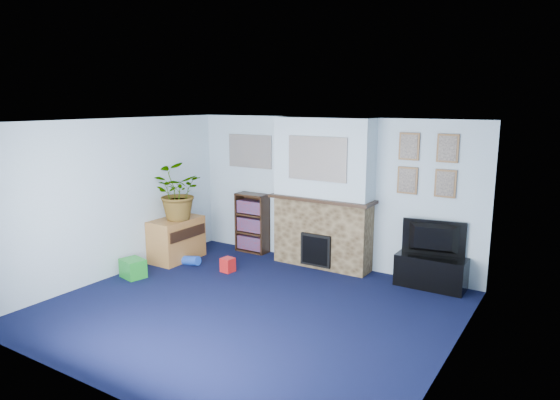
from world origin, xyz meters
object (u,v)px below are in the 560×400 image
Objects in this scene: television at (433,239)px; sideboard at (177,239)px; tv_stand at (431,272)px; bookshelf at (252,224)px.

sideboard is (-4.01, -1.01, -0.37)m from television.
tv_stand is 3.21m from bookshelf.
bookshelf reaches higher than tv_stand.
tv_stand is at bearing 80.03° from television.
tv_stand is 1.11× the size of television.
television reaches higher than sideboard.
bookshelf is 1.15× the size of sideboard.
bookshelf is 1.36m from sideboard.
bookshelf is at bearing -10.99° from television.
bookshelf is at bearing 178.63° from tv_stand.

